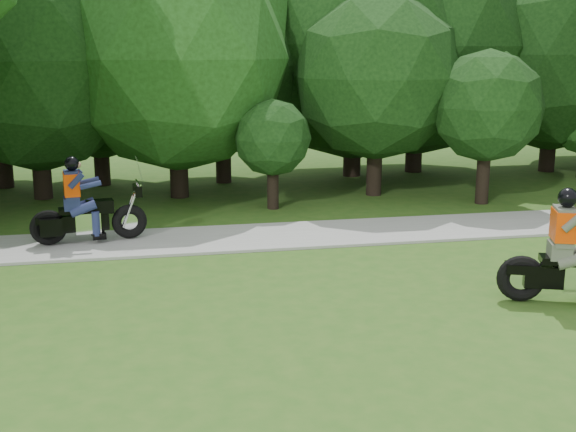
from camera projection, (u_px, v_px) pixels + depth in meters
name	position (u px, v px, depth m)	size (l,w,h in m)	color
ground	(530.00, 400.00, 8.57)	(100.00, 100.00, 0.00)	#2D5A19
walkway	(347.00, 232.00, 16.20)	(60.00, 2.20, 0.06)	#959590
tree_line	(306.00, 57.00, 21.98)	(40.19, 12.07, 7.80)	black
chopper_motorcycle	(575.00, 262.00, 11.64)	(2.63, 1.33, 1.92)	black
touring_motorcycle	(81.00, 212.00, 15.11)	(2.42, 0.93, 1.84)	black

